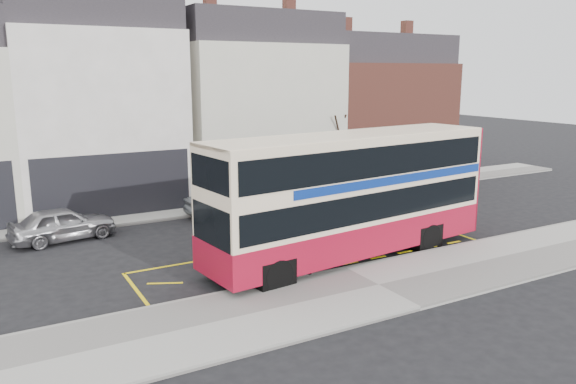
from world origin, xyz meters
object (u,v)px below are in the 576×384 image
bus_stop_post (312,225)px  street_tree_right (329,124)px  double_decker_bus (352,193)px  car_white (413,182)px  car_silver (63,224)px  car_grey (227,202)px

bus_stop_post → street_tree_right: street_tree_right is taller
double_decker_bus → bus_stop_post: bearing=-160.2°
double_decker_bus → car_white: 12.56m
double_decker_bus → car_white: size_ratio=2.49×
bus_stop_post → car_silver: bus_stop_post is taller
car_white → street_tree_right: 5.93m
double_decker_bus → car_grey: double_decker_bus is taller
bus_stop_post → street_tree_right: 14.91m
bus_stop_post → car_silver: bearing=128.4°
bus_stop_post → car_white: 15.25m
car_silver → car_white: (19.18, -0.03, -0.02)m
car_silver → car_grey: bearing=-94.8°
car_silver → car_white: 19.18m
car_grey → car_silver: bearing=90.4°
bus_stop_post → car_white: size_ratio=0.59×
street_tree_right → bus_stop_post: bearing=-125.5°
street_tree_right → car_silver: bearing=-168.5°
car_silver → street_tree_right: 16.04m
bus_stop_post → car_grey: size_ratio=0.71×
car_grey → street_tree_right: 8.71m
double_decker_bus → car_grey: (-1.61, 8.23, -1.82)m
car_white → street_tree_right: (-3.80, 3.17, 3.27)m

